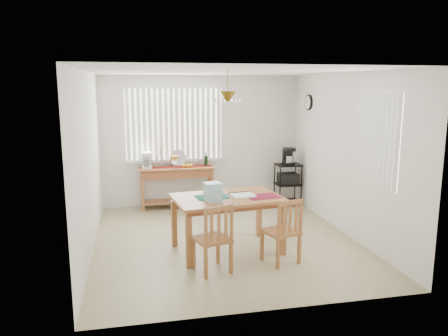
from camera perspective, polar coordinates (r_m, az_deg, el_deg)
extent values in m
cube|color=tan|center=(6.98, 0.13, -9.40)|extent=(4.00, 4.50, 0.01)
cube|color=white|center=(8.88, -2.96, 3.61)|extent=(4.00, 0.10, 2.60)
cube|color=white|center=(4.47, 6.30, -3.52)|extent=(4.00, 0.10, 2.60)
cube|color=white|center=(6.54, -17.73, 0.56)|extent=(0.10, 4.50, 2.60)
cube|color=white|center=(7.34, 15.98, 1.72)|extent=(0.10, 4.50, 2.60)
cube|color=white|center=(6.56, 0.14, 12.94)|extent=(4.00, 4.50, 0.10)
cube|color=white|center=(8.72, -6.52, 5.74)|extent=(1.90, 0.01, 1.40)
cube|color=white|center=(8.68, -12.45, 5.53)|extent=(0.07, 0.03, 1.40)
cube|color=white|center=(8.68, -11.75, 5.55)|extent=(0.07, 0.03, 1.40)
cube|color=white|center=(8.68, -11.05, 5.58)|extent=(0.07, 0.03, 1.40)
cube|color=white|center=(8.68, -10.35, 5.61)|extent=(0.07, 0.03, 1.40)
cube|color=white|center=(8.68, -9.65, 5.63)|extent=(0.07, 0.03, 1.40)
cube|color=white|center=(8.69, -8.95, 5.65)|extent=(0.07, 0.03, 1.40)
cube|color=white|center=(8.69, -8.25, 5.68)|extent=(0.07, 0.03, 1.40)
cube|color=white|center=(8.70, -7.55, 5.70)|extent=(0.07, 0.03, 1.40)
cube|color=white|center=(8.71, -6.86, 5.72)|extent=(0.07, 0.03, 1.40)
cube|color=white|center=(8.72, -6.16, 5.74)|extent=(0.07, 0.03, 1.40)
cube|color=white|center=(8.73, -5.47, 5.76)|extent=(0.07, 0.03, 1.40)
cube|color=white|center=(8.74, -4.78, 5.78)|extent=(0.07, 0.03, 1.40)
cube|color=white|center=(8.76, -4.09, 5.79)|extent=(0.07, 0.03, 1.40)
cube|color=white|center=(8.77, -3.41, 5.81)|extent=(0.07, 0.03, 1.40)
cube|color=white|center=(8.79, -2.72, 5.83)|extent=(0.07, 0.03, 1.40)
cube|color=white|center=(8.81, -2.04, 5.84)|extent=(0.07, 0.03, 1.40)
cube|color=white|center=(8.82, -1.36, 5.86)|extent=(0.07, 0.03, 1.40)
cube|color=white|center=(8.84, -0.69, 5.87)|extent=(0.07, 0.03, 1.40)
cube|color=white|center=(8.79, -6.40, 0.98)|extent=(1.98, 0.06, 0.06)
cube|color=white|center=(8.67, -6.60, 10.53)|extent=(1.98, 0.06, 0.06)
cube|color=white|center=(6.50, 19.39, 3.52)|extent=(0.01, 1.10, 1.30)
cube|color=white|center=(6.08, 21.72, 2.92)|extent=(0.03, 0.07, 1.30)
cube|color=white|center=(6.17, 21.16, 3.06)|extent=(0.03, 0.07, 1.30)
cube|color=white|center=(6.26, 20.61, 3.20)|extent=(0.03, 0.07, 1.30)
cube|color=white|center=(6.35, 20.08, 3.33)|extent=(0.03, 0.07, 1.30)
cube|color=white|center=(6.44, 19.57, 3.46)|extent=(0.03, 0.07, 1.30)
cube|color=white|center=(6.54, 19.07, 3.59)|extent=(0.03, 0.07, 1.30)
cube|color=white|center=(6.63, 18.59, 3.71)|extent=(0.03, 0.07, 1.30)
cube|color=white|center=(6.73, 18.12, 3.83)|extent=(0.03, 0.07, 1.30)
cube|color=white|center=(6.82, 17.66, 3.94)|extent=(0.03, 0.07, 1.30)
cube|color=white|center=(6.92, 17.21, 4.05)|extent=(0.03, 0.07, 1.30)
cylinder|color=black|center=(8.64, 10.99, 8.42)|extent=(0.04, 0.30, 0.30)
cylinder|color=white|center=(8.63, 10.85, 8.42)|extent=(0.01, 0.25, 0.25)
cylinder|color=olive|center=(6.12, 0.46, 11.04)|extent=(0.01, 0.01, 0.34)
cone|color=olive|center=(6.12, 0.46, 9.36)|extent=(0.24, 0.24, 0.14)
sphere|color=white|center=(6.15, 1.93, 8.80)|extent=(0.05, 0.05, 0.05)
sphere|color=white|center=(6.27, 0.90, 8.84)|extent=(0.05, 0.05, 0.05)
sphere|color=white|center=(6.24, -0.55, 8.83)|extent=(0.05, 0.05, 0.05)
sphere|color=white|center=(6.09, -1.03, 8.78)|extent=(0.05, 0.05, 0.05)
sphere|color=white|center=(5.97, -0.02, 8.75)|extent=(0.05, 0.05, 0.05)
sphere|color=white|center=(6.00, 1.50, 8.76)|extent=(0.05, 0.05, 0.05)
cube|color=#A56737|center=(8.62, -6.19, -0.02)|extent=(1.45, 0.41, 0.04)
cube|color=#955230|center=(8.64, -6.17, -0.67)|extent=(1.40, 0.37, 0.15)
cube|color=#A56737|center=(8.53, -10.58, -3.60)|extent=(0.05, 0.05, 0.63)
cube|color=#A56737|center=(8.67, -1.52, -3.20)|extent=(0.05, 0.05, 0.63)
cube|color=#A56737|center=(8.84, -10.63, -3.10)|extent=(0.05, 0.05, 0.63)
cube|color=#A56737|center=(8.97, -1.89, -2.72)|extent=(0.05, 0.05, 0.63)
cube|color=#A56737|center=(8.77, -6.10, -4.28)|extent=(1.34, 0.35, 0.03)
cube|color=red|center=(8.78, -4.63, -3.84)|extent=(0.27, 0.20, 0.09)
cube|color=maroon|center=(8.62, -6.19, 0.11)|extent=(1.38, 0.22, 0.01)
cube|color=white|center=(8.58, -10.06, 0.10)|extent=(0.18, 0.22, 0.05)
cube|color=white|center=(8.63, -10.10, 0.92)|extent=(0.18, 0.07, 0.27)
cube|color=white|center=(8.52, -10.11, 1.82)|extent=(0.18, 0.20, 0.06)
cylinder|color=white|center=(8.54, -10.07, 0.60)|extent=(0.12, 0.12, 0.12)
cylinder|color=white|center=(8.59, -6.48, 0.36)|extent=(0.05, 0.05, 0.09)
cone|color=white|center=(8.58, -6.50, 0.93)|extent=(0.24, 0.24, 0.08)
sphere|color=#B74318|center=(8.57, -6.20, 1.45)|extent=(0.07, 0.07, 0.07)
sphere|color=#B74318|center=(8.61, -6.54, 1.48)|extent=(0.07, 0.07, 0.07)
sphere|color=#B74318|center=(8.56, -6.81, 1.43)|extent=(0.07, 0.07, 0.07)
sphere|color=#B74318|center=(8.52, -6.48, 1.39)|extent=(0.07, 0.07, 0.07)
sphere|color=orange|center=(8.56, -5.30, 0.28)|extent=(0.07, 0.07, 0.07)
sphere|color=orange|center=(8.56, -4.81, 0.30)|extent=(0.07, 0.07, 0.07)
sphere|color=orange|center=(8.57, -4.33, 0.32)|extent=(0.07, 0.07, 0.07)
cylinder|color=silver|center=(8.76, -6.02, 1.35)|extent=(0.33, 0.08, 0.32)
cylinder|color=white|center=(8.63, -8.33, 0.48)|extent=(0.07, 0.07, 0.13)
cylinder|color=#4C3823|center=(8.59, -8.38, 2.25)|extent=(0.08, 0.04, 0.40)
cylinder|color=#4C3823|center=(8.58, -8.38, 2.40)|extent=(0.12, 0.05, 0.44)
cylinder|color=#4C3823|center=(8.59, -8.37, 2.10)|extent=(0.16, 0.07, 0.33)
cylinder|color=#4C3823|center=(8.58, -8.38, 2.55)|extent=(0.05, 0.02, 0.50)
cylinder|color=#4C3823|center=(8.59, -8.37, 2.04)|extent=(0.20, 0.09, 0.28)
cylinder|color=black|center=(8.72, -2.37, 0.97)|extent=(0.07, 0.07, 0.21)
cylinder|color=black|center=(8.70, -2.38, 1.89)|extent=(0.03, 0.03, 0.07)
cylinder|color=black|center=(8.77, 7.33, -2.42)|extent=(0.02, 0.02, 0.83)
cylinder|color=black|center=(8.93, 10.07, -2.27)|extent=(0.02, 0.02, 0.83)
cylinder|color=black|center=(9.10, 6.60, -1.93)|extent=(0.02, 0.02, 0.83)
cylinder|color=black|center=(9.25, 9.26, -1.79)|extent=(0.02, 0.02, 0.83)
cube|color=black|center=(8.93, 8.39, 0.42)|extent=(0.49, 0.39, 0.03)
cube|color=black|center=(9.01, 8.32, -2.10)|extent=(0.49, 0.39, 0.02)
cube|color=black|center=(9.09, 8.26, -4.30)|extent=(0.49, 0.39, 0.02)
cube|color=black|center=(8.98, 8.34, -1.35)|extent=(0.37, 0.29, 0.22)
cube|color=black|center=(8.90, 8.44, 0.64)|extent=(0.20, 0.24, 0.05)
cube|color=black|center=(8.96, 8.29, 1.50)|extent=(0.20, 0.08, 0.29)
cube|color=black|center=(8.86, 8.49, 2.46)|extent=(0.20, 0.22, 0.07)
cylinder|color=silver|center=(8.88, 8.48, 1.20)|extent=(0.13, 0.13, 0.13)
cube|color=#A56737|center=(6.32, 0.44, -3.96)|extent=(1.64, 1.17, 0.04)
cube|color=#955230|center=(6.33, 0.44, -4.44)|extent=(1.52, 1.05, 0.07)
cube|color=#A56737|center=(5.87, -4.63, -9.68)|extent=(0.09, 0.09, 0.71)
cube|color=#A56737|center=(6.34, 7.74, -8.16)|extent=(0.09, 0.09, 0.71)
cube|color=#A56737|center=(6.65, -6.52, -7.24)|extent=(0.09, 0.09, 0.71)
cube|color=#A56737|center=(7.07, 4.59, -6.11)|extent=(0.09, 0.09, 0.71)
cube|color=#136A5B|center=(6.30, -1.60, -3.79)|extent=(0.50, 0.38, 0.01)
cube|color=maroon|center=(6.35, 5.11, -3.71)|extent=(0.50, 0.38, 0.01)
cube|color=white|center=(6.34, 2.46, -3.60)|extent=(0.36, 0.30, 0.03)
cube|color=black|center=(6.46, 1.99, -3.29)|extent=(0.33, 0.08, 0.03)
cube|color=#91C6D4|center=(6.05, -1.46, -3.15)|extent=(0.24, 0.24, 0.26)
cube|color=#A56737|center=(5.73, -1.58, -9.27)|extent=(0.53, 0.53, 0.04)
cube|color=#A56737|center=(6.04, -0.80, -10.50)|extent=(0.05, 0.05, 0.41)
cube|color=#A56737|center=(5.89, -3.99, -11.09)|extent=(0.05, 0.05, 0.41)
cube|color=#A56737|center=(5.75, 0.92, -11.66)|extent=(0.05, 0.05, 0.41)
cube|color=#A56737|center=(5.59, -2.41, -12.32)|extent=(0.05, 0.05, 0.41)
cube|color=#A56737|center=(5.57, 0.99, -7.12)|extent=(0.04, 0.04, 0.47)
cube|color=#A56737|center=(5.41, -2.40, -7.67)|extent=(0.04, 0.04, 0.47)
cube|color=#A56737|center=(5.43, -0.68, -5.37)|extent=(0.38, 0.14, 0.06)
cube|color=#A56737|center=(5.54, 0.25, -7.47)|extent=(0.04, 0.03, 0.37)
cube|color=#A56737|center=(5.50, -0.68, -7.63)|extent=(0.04, 0.03, 0.37)
cube|color=#A56737|center=(5.45, -1.63, -7.78)|extent=(0.04, 0.03, 0.37)
cube|color=#A56737|center=(6.06, 7.42, -8.25)|extent=(0.54, 0.54, 0.04)
cube|color=#A56737|center=(6.38, 7.67, -9.45)|extent=(0.05, 0.05, 0.41)
cube|color=#A56737|center=(6.18, 4.98, -10.08)|extent=(0.05, 0.05, 0.41)
cube|color=#A56737|center=(6.12, 9.79, -10.40)|extent=(0.05, 0.05, 0.41)
cube|color=#A56737|center=(5.90, 7.05, -11.12)|extent=(0.05, 0.05, 0.41)
cube|color=#A56737|center=(5.96, 10.00, -6.14)|extent=(0.04, 0.04, 0.46)
cube|color=#A56737|center=(5.74, 7.22, -6.71)|extent=(0.04, 0.04, 0.46)
cube|color=#A56737|center=(5.79, 8.69, -4.52)|extent=(0.37, 0.15, 0.06)
cube|color=#A56737|center=(5.91, 9.40, -6.48)|extent=(0.04, 0.03, 0.37)
cube|color=#A56737|center=(5.85, 8.63, -6.64)|extent=(0.04, 0.03, 0.37)
cube|color=#A56737|center=(5.79, 7.85, -6.80)|extent=(0.04, 0.03, 0.37)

